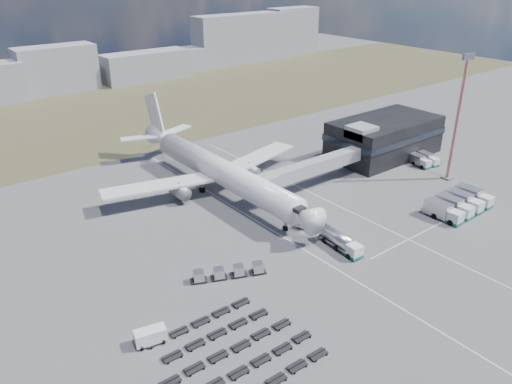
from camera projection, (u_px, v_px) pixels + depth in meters
ground at (318, 250)px, 90.86m from camera, size 420.00×420.00×0.00m
grass_strip at (89, 115)px, 169.22m from camera, size 420.00×90.00×0.01m
lane_markings at (343, 227)px, 98.47m from camera, size 47.12×110.00×0.01m
terminal at (384, 137)px, 132.47m from camera, size 30.40×16.40×11.00m
jet_bridge at (306, 170)px, 112.18m from camera, size 30.30×3.80×7.05m
airliner at (217, 169)px, 111.69m from camera, size 51.59×64.53×17.62m
skyline at (41, 71)px, 193.65m from camera, size 303.74×24.87×24.69m
fuel_tanker at (340, 241)px, 90.49m from camera, size 3.28×9.87×3.13m
pushback_tug at (304, 223)px, 98.49m from camera, size 3.69×2.87×1.47m
utility_van at (150, 336)px, 68.22m from camera, size 4.63×2.83×2.30m
catering_truck at (238, 172)px, 120.23m from camera, size 3.35×6.37×2.79m
service_trucks_near at (459, 204)px, 104.08m from camera, size 14.25×7.96×3.15m
service_trucks_far at (424, 160)px, 128.08m from camera, size 6.11×6.94×2.49m
uld_row at (229, 272)px, 82.44m from camera, size 12.30×6.63×1.76m
baggage_dollies at (231, 352)px, 66.62m from camera, size 21.80×16.88×0.65m
floodlight_mast at (458, 119)px, 114.16m from camera, size 2.80×2.28×29.53m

